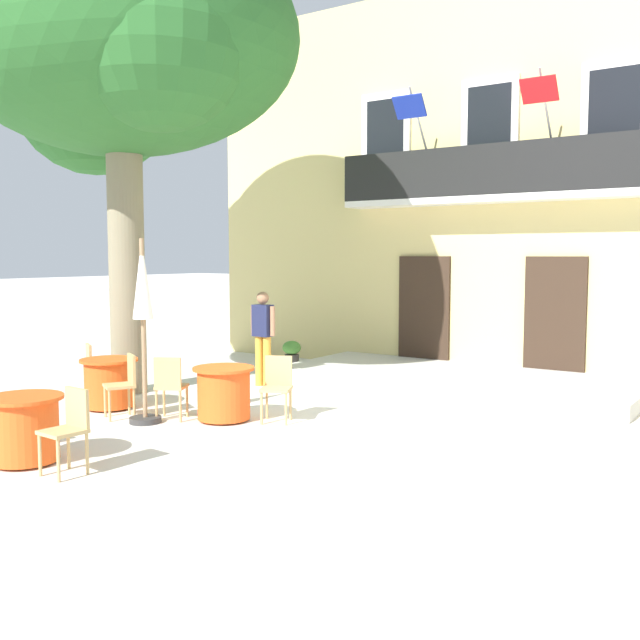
# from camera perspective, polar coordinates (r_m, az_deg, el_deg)

# --- Properties ---
(ground_plane) EXTENTS (120.00, 120.00, 0.00)m
(ground_plane) POSITION_cam_1_polar(r_m,az_deg,el_deg) (10.12, -0.42, -8.12)
(ground_plane) COLOR silver
(building_facade) EXTENTS (13.00, 5.09, 7.50)m
(building_facade) POSITION_cam_1_polar(r_m,az_deg,el_deg) (15.98, 15.87, 10.08)
(building_facade) COLOR #DBC67F
(building_facade) RESTS_ON ground
(entrance_step_platform) EXTENTS (6.24, 2.64, 0.25)m
(entrance_step_platform) POSITION_cam_1_polar(r_m,az_deg,el_deg) (13.01, 10.80, -4.66)
(entrance_step_platform) COLOR silver
(entrance_step_platform) RESTS_ON ground
(plane_tree) EXTENTS (6.21, 5.45, 7.60)m
(plane_tree) POSITION_cam_1_polar(r_m,az_deg,el_deg) (13.09, -15.50, 19.65)
(plane_tree) COLOR #7F755B
(plane_tree) RESTS_ON ground
(cafe_table_near_tree) EXTENTS (0.86, 0.86, 0.76)m
(cafe_table_near_tree) POSITION_cam_1_polar(r_m,az_deg,el_deg) (8.78, -22.32, -7.94)
(cafe_table_near_tree) COLOR #EA561E
(cafe_table_near_tree) RESTS_ON ground
(cafe_chair_near_tree_0) EXTENTS (0.42, 0.42, 0.91)m
(cafe_chair_near_tree_0) POSITION_cam_1_polar(r_m,az_deg,el_deg) (8.16, -19.22, -7.83)
(cafe_chair_near_tree_0) COLOR tan
(cafe_chair_near_tree_0) RESTS_ON ground
(cafe_table_middle) EXTENTS (0.86, 0.86, 0.76)m
(cafe_table_middle) POSITION_cam_1_polar(r_m,az_deg,el_deg) (10.26, -7.61, -5.74)
(cafe_table_middle) COLOR #EA561E
(cafe_table_middle) RESTS_ON ground
(cafe_chair_middle_0) EXTENTS (0.54, 0.54, 0.91)m
(cafe_chair_middle_0) POSITION_cam_1_polar(r_m,az_deg,el_deg) (10.36, -11.77, -4.93)
(cafe_chair_middle_0) COLOR tan
(cafe_chair_middle_0) RESTS_ON ground
(cafe_chair_middle_1) EXTENTS (0.54, 0.54, 0.91)m
(cafe_chair_middle_1) POSITION_cam_1_polar(r_m,az_deg,el_deg) (10.13, -3.40, -5.05)
(cafe_chair_middle_1) COLOR tan
(cafe_chair_middle_1) RESTS_ON ground
(cafe_table_far_side) EXTENTS (0.86, 0.86, 0.76)m
(cafe_table_far_side) POSITION_cam_1_polar(r_m,az_deg,el_deg) (11.42, -16.31, -4.79)
(cafe_table_far_side) COLOR #EA561E
(cafe_table_far_side) RESTS_ON ground
(cafe_chair_far_side_0) EXTENTS (0.54, 0.54, 0.91)m
(cafe_chair_far_side_0) POSITION_cam_1_polar(r_m,az_deg,el_deg) (10.68, -15.20, -4.69)
(cafe_chair_far_side_0) COLOR tan
(cafe_chair_far_side_0) RESTS_ON ground
(cafe_chair_far_side_1) EXTENTS (0.54, 0.54, 0.91)m
(cafe_chair_far_side_1) POSITION_cam_1_polar(r_m,az_deg,el_deg) (12.12, -17.29, -3.59)
(cafe_chair_far_side_1) COLOR tan
(cafe_chair_far_side_1) RESTS_ON ground
(cafe_umbrella) EXTENTS (0.44, 0.44, 2.55)m
(cafe_umbrella) POSITION_cam_1_polar(r_m,az_deg,el_deg) (10.17, -13.83, 1.30)
(cafe_umbrella) COLOR #997A56
(cafe_umbrella) RESTS_ON ground
(ground_planter_left) EXTENTS (0.37, 0.37, 0.61)m
(ground_planter_left) POSITION_cam_1_polar(r_m,az_deg,el_deg) (14.50, -2.25, -2.70)
(ground_planter_left) COLOR #47423D
(ground_planter_left) RESTS_ON ground
(pedestrian_near_entrance) EXTENTS (0.53, 0.22, 1.68)m
(pedestrian_near_entrance) POSITION_cam_1_polar(r_m,az_deg,el_deg) (12.78, -4.53, -1.02)
(pedestrian_near_entrance) COLOR gold
(pedestrian_near_entrance) RESTS_ON ground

